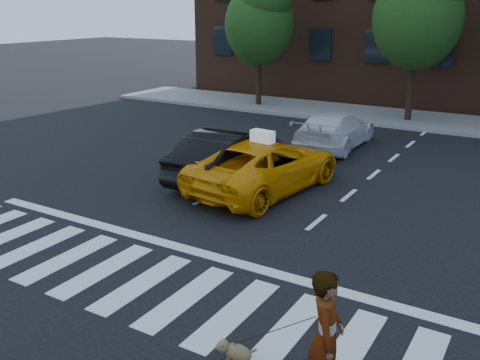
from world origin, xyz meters
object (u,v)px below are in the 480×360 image
object	(u,v)px
tree_mid	(419,7)
white_suv	(335,129)
tree_left	(260,16)
taxi	(266,165)
black_sedan	(227,155)
dog	(235,351)
woman	(326,337)

from	to	relation	value
tree_mid	white_suv	distance (m)	7.18
tree_left	taxi	xyz separation A→B (m)	(6.38, -11.12, -3.73)
black_sedan	dog	world-z (taller)	black_sedan
tree_left	taxi	world-z (taller)	tree_left
white_suv	dog	world-z (taller)	white_suv
taxi	woman	xyz separation A→B (m)	(4.64, -6.98, 0.22)
black_sedan	dog	xyz separation A→B (m)	(4.73, -7.27, -0.54)
tree_mid	white_suv	bearing A→B (deg)	-101.89
taxi	black_sedan	distance (m)	1.47
tree_left	dog	xyz separation A→B (m)	(9.66, -18.11, -4.23)
black_sedan	white_suv	bearing A→B (deg)	-106.92
white_suv	woman	bearing A→B (deg)	108.73
woman	dog	xyz separation A→B (m)	(-1.35, -0.01, -0.71)
dog	woman	bearing A→B (deg)	-14.57
taxi	white_suv	size ratio (longest dim) A/B	1.10
tree_left	woman	bearing A→B (deg)	-58.67
tree_left	dog	world-z (taller)	tree_left
tree_mid	dog	size ratio (longest dim) A/B	11.56
black_sedan	woman	size ratio (longest dim) A/B	2.45
woman	black_sedan	bearing A→B (deg)	20.67
taxi	woman	distance (m)	8.38
woman	dog	bearing A→B (deg)	71.23
taxi	tree_mid	bearing A→B (deg)	-88.64
white_suv	woman	size ratio (longest dim) A/B	2.51
tree_left	woman	world-z (taller)	tree_left
white_suv	dog	xyz separation A→B (m)	(3.37, -12.39, -0.47)
taxi	dog	size ratio (longest dim) A/B	8.27
white_suv	woman	xyz separation A→B (m)	(4.72, -12.38, 0.25)
taxi	black_sedan	xyz separation A→B (m)	(-1.44, 0.28, 0.04)
tree_left	dog	size ratio (longest dim) A/B	10.59
dog	tree_left	bearing A→B (deg)	102.99
white_suv	dog	size ratio (longest dim) A/B	7.54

